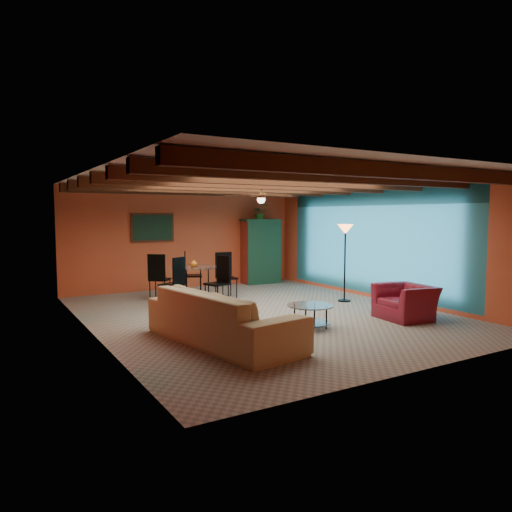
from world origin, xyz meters
TOP-DOWN VIEW (x-y plane):
  - room at (0.00, 0.11)m, footprint 6.52×8.01m
  - sofa at (-1.62, -1.53)m, footprint 1.54×2.96m
  - armchair at (2.12, -1.80)m, footprint 0.99×1.10m
  - coffee_table at (0.14, -1.44)m, footprint 0.91×0.91m
  - dining_table at (-0.57, 2.06)m, footprint 2.25×2.25m
  - armoire at (2.20, 3.70)m, footprint 1.06×0.59m
  - floor_lamp at (2.36, 0.21)m, footprint 0.41×0.41m
  - ceiling_fan at (0.00, 0.00)m, footprint 1.50×1.50m
  - painting at (-0.90, 3.96)m, footprint 1.05×0.03m
  - potted_plant at (2.20, 3.70)m, footprint 0.51×0.46m
  - vase at (-0.57, 2.06)m, footprint 0.20×0.20m

SIDE VIEW (x-z plane):
  - coffee_table at x=0.14m, z-range 0.00..0.42m
  - armchair at x=2.12m, z-range 0.00..0.65m
  - sofa at x=-1.62m, z-range 0.00..0.82m
  - dining_table at x=-0.57m, z-range 0.00..1.09m
  - floor_lamp at x=2.36m, z-range 0.00..1.78m
  - armoire at x=2.20m, z-range 0.00..1.80m
  - vase at x=-0.57m, z-range 1.09..1.27m
  - painting at x=-0.90m, z-range 1.32..1.97m
  - potted_plant at x=2.20m, z-range 1.80..2.29m
  - ceiling_fan at x=0.00m, z-range 2.14..2.58m
  - room at x=0.00m, z-range 1.01..3.72m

